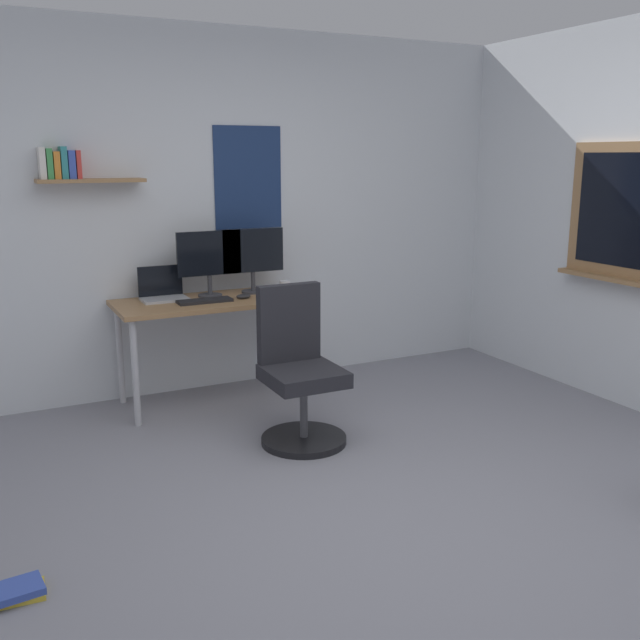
{
  "coord_description": "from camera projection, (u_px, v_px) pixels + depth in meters",
  "views": [
    {
      "loc": [
        -1.61,
        -2.6,
        1.71
      ],
      "look_at": [
        0.05,
        0.72,
        0.85
      ],
      "focal_mm": 39.96,
      "sensor_mm": 36.0,
      "label": 1
    }
  ],
  "objects": [
    {
      "name": "monitor_secondary",
      "position": [
        253.0,
        256.0,
        5.11
      ],
      "size": [
        0.46,
        0.17,
        0.46
      ],
      "color": "#38383D",
      "rests_on": "desk"
    },
    {
      "name": "coffee_mug",
      "position": [
        285.0,
        287.0,
        5.14
      ],
      "size": [
        0.08,
        0.08,
        0.09
      ],
      "primitive_type": "cylinder",
      "color": "silver",
      "rests_on": "desk"
    },
    {
      "name": "monitor_primary",
      "position": [
        209.0,
        259.0,
        4.97
      ],
      "size": [
        0.46,
        0.17,
        0.46
      ],
      "color": "#38383D",
      "rests_on": "desk"
    },
    {
      "name": "wall_back",
      "position": [
        208.0,
        213.0,
        5.19
      ],
      "size": [
        5.0,
        0.3,
        2.6
      ],
      "color": "silver",
      "rests_on": "ground"
    },
    {
      "name": "laptop",
      "position": [
        163.0,
        292.0,
        4.92
      ],
      "size": [
        0.31,
        0.21,
        0.23
      ],
      "color": "#ADAFB5",
      "rests_on": "desk"
    },
    {
      "name": "book_stack_on_floor",
      "position": [
        16.0,
        592.0,
        2.81
      ],
      "size": [
        0.23,
        0.18,
        0.05
      ],
      "color": "gold",
      "rests_on": "ground"
    },
    {
      "name": "desk",
      "position": [
        211.0,
        311.0,
        4.95
      ],
      "size": [
        1.3,
        0.61,
        0.74
      ],
      "color": "#997047",
      "rests_on": "ground"
    },
    {
      "name": "office_chair",
      "position": [
        299.0,
        376.0,
        4.31
      ],
      "size": [
        0.52,
        0.52,
        0.95
      ],
      "color": "black",
      "rests_on": "ground"
    },
    {
      "name": "ground_plane",
      "position": [
        379.0,
        527.0,
        3.35
      ],
      "size": [
        5.2,
        5.2,
        0.0
      ],
      "primitive_type": "plane",
      "color": "gray",
      "rests_on": "ground"
    },
    {
      "name": "keyboard",
      "position": [
        205.0,
        301.0,
        4.83
      ],
      "size": [
        0.37,
        0.13,
        0.02
      ],
      "primitive_type": "cube",
      "color": "black",
      "rests_on": "desk"
    },
    {
      "name": "computer_mouse",
      "position": [
        243.0,
        296.0,
        4.95
      ],
      "size": [
        0.1,
        0.06,
        0.03
      ],
      "primitive_type": "ellipsoid",
      "color": "#262628",
      "rests_on": "desk"
    }
  ]
}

